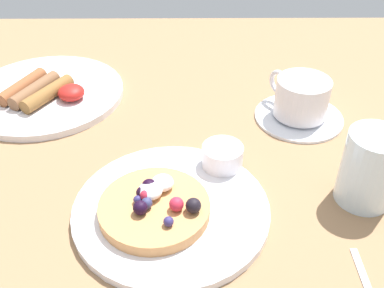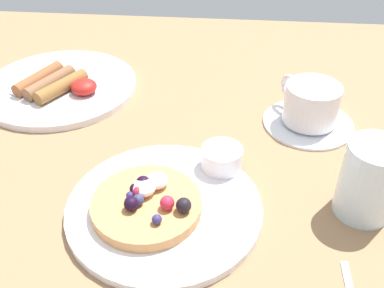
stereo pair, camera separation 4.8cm
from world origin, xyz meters
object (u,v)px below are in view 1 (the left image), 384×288
at_px(coffee_cup, 301,96).
at_px(water_glass, 370,168).
at_px(coffee_saucer, 299,116).
at_px(pancake_plate, 171,209).
at_px(syrup_ramekin, 222,156).
at_px(breakfast_plate, 45,94).

xyz_separation_m(coffee_cup, water_glass, (0.04, -0.19, 0.01)).
xyz_separation_m(coffee_saucer, water_glass, (0.04, -0.19, 0.05)).
relative_size(pancake_plate, coffee_saucer, 1.72).
height_order(coffee_cup, water_glass, water_glass).
bearing_deg(coffee_saucer, coffee_cup, 124.41).
xyz_separation_m(syrup_ramekin, coffee_cup, (0.13, 0.13, 0.01)).
height_order(pancake_plate, coffee_cup, coffee_cup).
xyz_separation_m(breakfast_plate, coffee_cup, (0.43, -0.07, 0.03)).
height_order(syrup_ramekin, breakfast_plate, syrup_ramekin).
xyz_separation_m(breakfast_plate, coffee_saucer, (0.43, -0.07, -0.00)).
bearing_deg(coffee_cup, coffee_saucer, -55.59).
height_order(pancake_plate, coffee_saucer, pancake_plate).
xyz_separation_m(pancake_plate, syrup_ramekin, (0.07, 0.08, 0.02)).
bearing_deg(breakfast_plate, pancake_plate, -50.95).
distance_m(pancake_plate, breakfast_plate, 0.36).
distance_m(pancake_plate, coffee_cup, 0.29).
bearing_deg(pancake_plate, coffee_cup, 46.63).
bearing_deg(pancake_plate, syrup_ramekin, 49.67).
bearing_deg(coffee_cup, pancake_plate, -133.37).
height_order(syrup_ramekin, coffee_cup, coffee_cup).
distance_m(breakfast_plate, coffee_saucer, 0.44).
bearing_deg(breakfast_plate, coffee_cup, -9.28).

